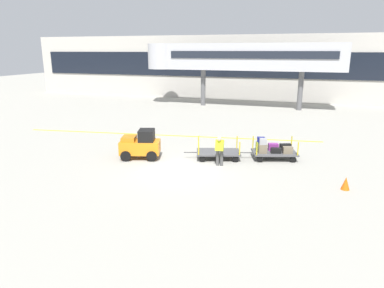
# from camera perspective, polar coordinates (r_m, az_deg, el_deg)

# --- Properties ---
(ground_plane) EXTENTS (120.00, 120.00, 0.00)m
(ground_plane) POSITION_cam_1_polar(r_m,az_deg,el_deg) (17.22, -2.34, -4.02)
(ground_plane) COLOR #9E9B91
(apron_lead_line) EXTENTS (20.16, 3.22, 0.01)m
(apron_lead_line) POSITION_cam_1_polar(r_m,az_deg,el_deg) (23.87, -4.00, 1.43)
(apron_lead_line) COLOR yellow
(apron_lead_line) RESTS_ON ground_plane
(terminal_building) EXTENTS (58.42, 2.51, 7.35)m
(terminal_building) POSITION_cam_1_polar(r_m,az_deg,el_deg) (41.62, 10.70, 12.18)
(terminal_building) COLOR #BCB7AD
(terminal_building) RESTS_ON ground_plane
(jet_bridge) EXTENTS (19.88, 3.00, 6.32)m
(jet_bridge) POSITION_cam_1_polar(r_m,az_deg,el_deg) (35.96, 6.84, 13.97)
(jet_bridge) COLOR #B7B7BC
(jet_bridge) RESTS_ON ground_plane
(baggage_tug) EXTENTS (2.33, 1.75, 1.58)m
(baggage_tug) POSITION_cam_1_polar(r_m,az_deg,el_deg) (18.79, -8.43, -0.13)
(baggage_tug) COLOR orange
(baggage_tug) RESTS_ON ground_plane
(baggage_cart_lead) EXTENTS (3.08, 2.03, 1.10)m
(baggage_cart_lead) POSITION_cam_1_polar(r_m,az_deg,el_deg) (18.69, 4.31, -1.39)
(baggage_cart_lead) COLOR #4C4C4F
(baggage_cart_lead) RESTS_ON ground_plane
(baggage_cart_middle) EXTENTS (3.08, 2.03, 1.20)m
(baggage_cart_middle) POSITION_cam_1_polar(r_m,az_deg,el_deg) (19.06, 13.11, -0.87)
(baggage_cart_middle) COLOR #4C4C4F
(baggage_cart_middle) RESTS_ON ground_plane
(baggage_handler) EXTENTS (0.44, 0.46, 1.56)m
(baggage_handler) POSITION_cam_1_polar(r_m,az_deg,el_deg) (17.37, 4.54, -0.89)
(baggage_handler) COLOR #4C4C4C
(baggage_handler) RESTS_ON ground_plane
(safety_cone_near) EXTENTS (0.36, 0.36, 0.55)m
(safety_cone_near) POSITION_cam_1_polar(r_m,az_deg,el_deg) (22.14, -6.50, 0.99)
(safety_cone_near) COLOR #EA590F
(safety_cone_near) RESTS_ON ground_plane
(safety_cone_far) EXTENTS (0.36, 0.36, 0.55)m
(safety_cone_far) POSITION_cam_1_polar(r_m,az_deg,el_deg) (15.94, 23.90, -5.92)
(safety_cone_far) COLOR #EA590F
(safety_cone_far) RESTS_ON ground_plane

